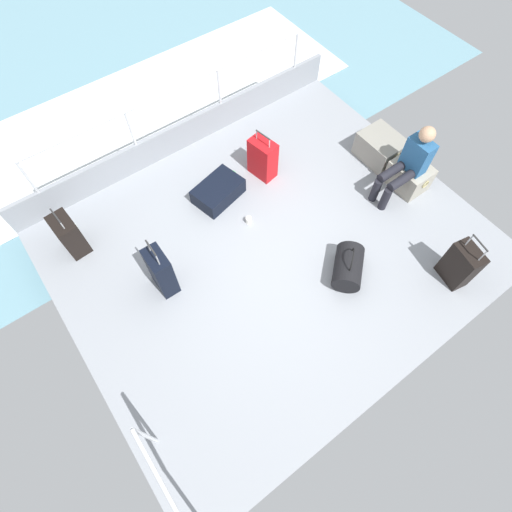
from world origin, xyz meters
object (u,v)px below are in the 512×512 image
at_px(suitcase_4, 69,235).
at_px(suitcase_0, 161,272).
at_px(cargo_crate_0, 380,148).
at_px(suitcase_1, 218,191).
at_px(duffel_bag, 348,267).
at_px(suitcase_2, 460,265).
at_px(suitcase_3, 263,158).
at_px(paper_cup, 249,220).
at_px(passenger_seated, 409,163).
at_px(cargo_crate_1, 409,176).

bearing_deg(suitcase_4, suitcase_0, 29.60).
xyz_separation_m(cargo_crate_0, suitcase_1, (-0.77, -2.30, -0.07)).
relative_size(suitcase_0, duffel_bag, 1.41).
height_order(cargo_crate_0, suitcase_2, suitcase_2).
height_order(suitcase_3, paper_cup, suitcase_3).
xyz_separation_m(cargo_crate_0, suitcase_0, (-0.02, -3.56, 0.15)).
relative_size(duffel_bag, paper_cup, 6.34).
height_order(suitcase_0, suitcase_3, suitcase_0).
distance_m(passenger_seated, suitcase_1, 2.52).
bearing_deg(cargo_crate_0, suitcase_4, -105.59).
xyz_separation_m(duffel_bag, paper_cup, (-1.34, -0.52, -0.13)).
bearing_deg(passenger_seated, suitcase_4, -114.09).
bearing_deg(suitcase_1, suitcase_2, 30.89).
distance_m(passenger_seated, suitcase_2, 1.44).
bearing_deg(cargo_crate_1, suitcase_0, -100.15).
bearing_deg(suitcase_0, duffel_bag, 57.66).
distance_m(cargo_crate_0, cargo_crate_1, 0.61).
xyz_separation_m(passenger_seated, suitcase_1, (-1.37, -2.07, -0.44)).
bearing_deg(suitcase_0, suitcase_1, 120.51).
distance_m(suitcase_3, duffel_bag, 1.93).
bearing_deg(cargo_crate_1, cargo_crate_0, 175.64).
height_order(suitcase_0, suitcase_1, suitcase_0).
xyz_separation_m(cargo_crate_1, suitcase_2, (1.35, -0.62, 0.11)).
relative_size(cargo_crate_0, paper_cup, 6.38).
distance_m(passenger_seated, suitcase_3, 1.92).
distance_m(cargo_crate_1, passenger_seated, 0.42).
relative_size(suitcase_1, duffel_bag, 1.17).
xyz_separation_m(cargo_crate_1, suitcase_4, (-1.78, -4.17, 0.09)).
bearing_deg(passenger_seated, duffel_bag, -69.05).
height_order(suitcase_2, suitcase_4, suitcase_2).
bearing_deg(suitcase_1, suitcase_0, -59.49).
relative_size(cargo_crate_1, suitcase_1, 0.75).
relative_size(passenger_seated, suitcase_1, 1.45).
bearing_deg(suitcase_4, suitcase_2, 48.56).
bearing_deg(passenger_seated, paper_cup, -111.60).
bearing_deg(cargo_crate_1, suitcase_4, -113.16).
relative_size(suitcase_1, paper_cup, 7.41).
xyz_separation_m(cargo_crate_0, paper_cup, (-0.18, -2.21, -0.14)).
height_order(cargo_crate_1, passenger_seated, passenger_seated).
xyz_separation_m(suitcase_4, paper_cup, (1.00, 2.01, -0.23)).
xyz_separation_m(suitcase_0, paper_cup, (-0.15, 1.35, -0.30)).
height_order(passenger_seated, suitcase_3, passenger_seated).
height_order(suitcase_4, paper_cup, suitcase_4).
bearing_deg(paper_cup, suitcase_3, 131.34).
distance_m(cargo_crate_1, suitcase_0, 3.57).
xyz_separation_m(cargo_crate_1, duffel_bag, (0.56, -1.64, -0.01)).
height_order(passenger_seated, suitcase_2, passenger_seated).
bearing_deg(paper_cup, cargo_crate_0, 85.43).
xyz_separation_m(suitcase_0, suitcase_1, (-0.75, 1.27, -0.23)).
distance_m(passenger_seated, duffel_bag, 1.61).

